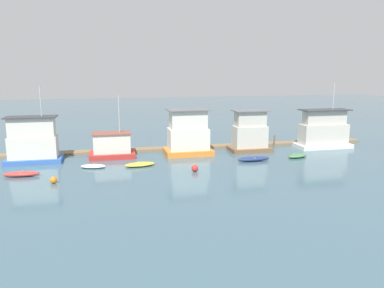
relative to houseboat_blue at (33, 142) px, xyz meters
The scene contains 15 objects.
ground_plane 18.28m from the houseboat_blue, ahead, with size 200.00×200.00×0.00m, color #426070.
dock_walkway 18.59m from the houseboat_blue, 10.98° to the left, with size 51.00×1.81×0.30m, color #846B4C.
houseboat_blue is the anchor object (origin of this frame).
houseboat_red 8.70m from the houseboat_blue, ahead, with size 5.30×3.49×7.34m.
houseboat_orange 17.80m from the houseboat_blue, ahead, with size 5.76×3.95×5.59m.
houseboat_brown 25.91m from the houseboat_blue, ahead, with size 5.18×3.26×5.25m.
houseboat_white 36.33m from the houseboat_blue, ahead, with size 7.31×3.22×8.60m.
dinghy_red 6.27m from the houseboat_blue, 91.69° to the right, with size 3.46×1.23×0.52m.
dinghy_white 7.96m from the houseboat_blue, 31.39° to the right, with size 2.86×1.84×0.35m.
dinghy_yellow 12.45m from the houseboat_blue, 20.83° to the right, with size 3.46×2.00×0.40m.
dinghy_navy 24.88m from the houseboat_blue, 11.46° to the right, with size 3.98×1.27×0.52m.
dinghy_green 30.52m from the houseboat_blue, ahead, with size 3.01×2.13×0.43m.
mooring_post_far_right 30.38m from the houseboat_blue, ahead, with size 0.22×0.22×1.59m, color brown.
buoy_orange 9.75m from the houseboat_blue, 70.44° to the right, with size 0.63×0.63×0.63m, color orange.
buoy_red 18.60m from the houseboat_blue, 25.15° to the right, with size 0.70×0.70×0.70m, color red.
Camera 1 is at (-9.81, -44.45, 10.15)m, focal length 35.00 mm.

